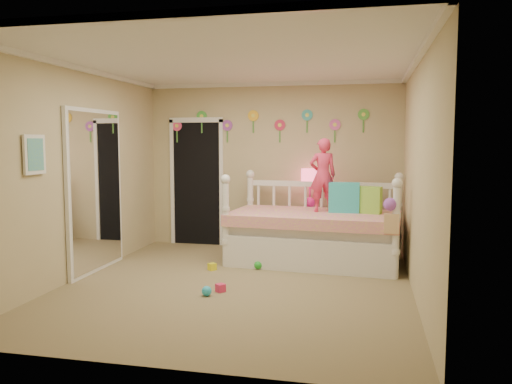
% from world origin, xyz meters
% --- Properties ---
extents(floor, '(4.00, 4.50, 0.01)m').
position_xyz_m(floor, '(0.00, 0.00, 0.00)').
color(floor, '#7F684C').
rests_on(floor, ground).
extents(ceiling, '(4.00, 4.50, 0.01)m').
position_xyz_m(ceiling, '(0.00, 0.00, 2.60)').
color(ceiling, white).
rests_on(ceiling, floor).
extents(back_wall, '(4.00, 0.01, 2.60)m').
position_xyz_m(back_wall, '(0.00, 2.25, 1.30)').
color(back_wall, tan).
rests_on(back_wall, floor).
extents(left_wall, '(0.01, 4.50, 2.60)m').
position_xyz_m(left_wall, '(-2.00, 0.00, 1.30)').
color(left_wall, tan).
rests_on(left_wall, floor).
extents(right_wall, '(0.01, 4.50, 2.60)m').
position_xyz_m(right_wall, '(2.00, 0.00, 1.30)').
color(right_wall, tan).
rests_on(right_wall, floor).
extents(crown_molding, '(4.00, 4.50, 0.06)m').
position_xyz_m(crown_molding, '(0.00, 0.00, 2.57)').
color(crown_molding, white).
rests_on(crown_molding, ceiling).
extents(daybed, '(2.44, 1.44, 1.27)m').
position_xyz_m(daybed, '(0.77, 1.34, 0.64)').
color(daybed, white).
rests_on(daybed, floor).
extents(pillow_turquoise, '(0.42, 0.15, 0.42)m').
position_xyz_m(pillow_turquoise, '(1.17, 1.42, 0.92)').
color(pillow_turquoise, teal).
rests_on(pillow_turquoise, daybed).
extents(pillow_lime, '(0.41, 0.25, 0.37)m').
position_xyz_m(pillow_lime, '(1.47, 1.41, 0.89)').
color(pillow_lime, '#8CCF3F').
rests_on(pillow_lime, daybed).
extents(child, '(0.43, 0.34, 1.02)m').
position_xyz_m(child, '(0.87, 1.44, 1.22)').
color(child, '#F2375F').
rests_on(child, daybed).
extents(nightstand, '(0.43, 0.35, 0.68)m').
position_xyz_m(nightstand, '(0.62, 2.06, 0.34)').
color(nightstand, white).
rests_on(nightstand, floor).
extents(table_lamp, '(0.27, 0.27, 0.60)m').
position_xyz_m(table_lamp, '(0.62, 2.06, 1.07)').
color(table_lamp, '#E71E8F').
rests_on(table_lamp, nightstand).
extents(closet_doorway, '(0.90, 0.04, 2.07)m').
position_xyz_m(closet_doorway, '(-1.25, 2.23, 1.03)').
color(closet_doorway, black).
rests_on(closet_doorway, back_wall).
extents(flower_decals, '(3.40, 0.02, 0.50)m').
position_xyz_m(flower_decals, '(-0.09, 2.24, 1.94)').
color(flower_decals, '#B2668C').
rests_on(flower_decals, back_wall).
extents(mirror_closet, '(0.07, 1.30, 2.10)m').
position_xyz_m(mirror_closet, '(-1.96, 0.30, 1.05)').
color(mirror_closet, white).
rests_on(mirror_closet, left_wall).
extents(wall_picture, '(0.05, 0.34, 0.42)m').
position_xyz_m(wall_picture, '(-1.97, -0.90, 1.55)').
color(wall_picture, white).
rests_on(wall_picture, left_wall).
extents(hanging_bag, '(0.20, 0.16, 0.36)m').
position_xyz_m(hanging_bag, '(1.75, 0.68, 0.77)').
color(hanging_bag, beige).
rests_on(hanging_bag, daybed).
extents(toy_scatter, '(1.00, 1.41, 0.11)m').
position_xyz_m(toy_scatter, '(-0.26, 0.19, 0.06)').
color(toy_scatter, '#996666').
rests_on(toy_scatter, floor).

